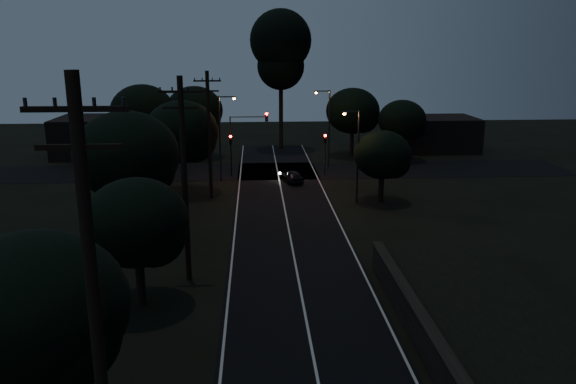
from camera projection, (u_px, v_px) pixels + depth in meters
road_surface at (283, 199)px, 46.82m from camera, size 60.00×70.00×0.03m
utility_pole_near at (96, 325)px, 12.91m from camera, size 2.20×0.30×12.00m
utility_pole_mid at (184, 178)px, 29.45m from camera, size 2.20×0.30×11.00m
utility_pole_far at (209, 133)px, 45.93m from camera, size 2.20×0.30×10.50m
tree_left_a at (41, 314)px, 16.91m from camera, size 5.64×5.64×7.14m
tree_left_b at (140, 225)px, 26.75m from camera, size 5.06×5.06×6.43m
tree_left_c at (130, 158)px, 35.89m from camera, size 6.72×6.72×8.49m
tree_left_d at (184, 134)px, 47.68m from camera, size 6.31×6.31×8.00m
tree_far_nw at (196, 112)px, 63.09m from camera, size 6.36×6.36×8.06m
tree_far_w at (145, 113)px, 58.84m from camera, size 6.70×6.70×8.54m
tree_far_ne at (355, 112)px, 64.18m from camera, size 6.15×6.15×7.78m
tree_far_e at (404, 121)px, 61.77m from camera, size 5.26×5.26×6.68m
tree_right_a at (385, 156)px, 45.16m from camera, size 4.62×4.62×5.87m
tall_pine at (281, 49)px, 66.87m from camera, size 7.34×7.34×16.68m
building_left at (102, 136)px, 65.26m from camera, size 10.00×8.00×4.40m
building_right at (437, 133)px, 68.60m from camera, size 9.00×7.00×4.00m
signal_left at (231, 148)px, 54.39m from camera, size 0.28×0.35×4.10m
signal_right at (325, 147)px, 54.93m from camera, size 0.28×0.35×4.10m
signal_mast at (248, 132)px, 54.11m from camera, size 3.70×0.35×6.25m
streetlight_a at (222, 132)px, 51.98m from camera, size 1.66×0.26×8.00m
streetlight_b at (327, 123)px, 58.39m from camera, size 1.66×0.26×8.00m
streetlight_c at (356, 150)px, 44.97m from camera, size 1.46×0.26×7.50m
car at (292, 176)px, 52.47m from camera, size 2.35×3.65×1.16m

